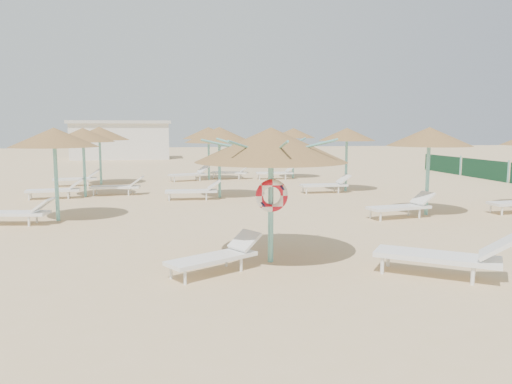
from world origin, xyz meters
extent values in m
plane|color=tan|center=(0.00, 0.00, 0.00)|extent=(120.00, 120.00, 0.00)
cylinder|color=#6DBDB4|center=(-0.29, 0.07, 1.11)|extent=(0.11, 0.11, 2.22)
cone|color=olive|center=(-0.29, 0.07, 2.32)|extent=(2.96, 2.96, 0.67)
cylinder|color=#6DBDB4|center=(-0.29, 0.07, 2.07)|extent=(0.20, 0.20, 0.12)
cylinder|color=#6DBDB4|center=(0.39, 0.07, 2.27)|extent=(1.34, 0.04, 0.34)
cylinder|color=#6DBDB4|center=(0.19, 0.56, 2.27)|extent=(0.98, 0.98, 0.34)
cylinder|color=#6DBDB4|center=(-0.29, 0.76, 2.27)|extent=(0.04, 1.34, 0.34)
cylinder|color=#6DBDB4|center=(-0.77, 0.56, 2.27)|extent=(0.98, 0.98, 0.34)
cylinder|color=#6DBDB4|center=(-0.97, 0.07, 2.27)|extent=(1.34, 0.04, 0.34)
cylinder|color=#6DBDB4|center=(-0.77, -0.41, 2.27)|extent=(0.98, 0.98, 0.34)
cylinder|color=#6DBDB4|center=(-0.29, -0.61, 2.27)|extent=(0.04, 1.34, 0.34)
cylinder|color=#6DBDB4|center=(0.19, -0.41, 2.27)|extent=(0.98, 0.98, 0.34)
torus|color=red|center=(-0.29, -0.03, 1.34)|extent=(0.64, 0.15, 0.64)
cylinder|color=white|center=(-2.02, -1.11, 0.13)|extent=(0.05, 0.05, 0.25)
cylinder|color=white|center=(-2.25, -0.72, 0.13)|extent=(0.05, 0.05, 0.25)
cylinder|color=white|center=(-0.96, -0.48, 0.13)|extent=(0.05, 0.05, 0.25)
cylinder|color=white|center=(-1.19, -0.09, 0.13)|extent=(0.05, 0.05, 0.25)
cube|color=white|center=(-1.51, -0.54, 0.29)|extent=(1.77, 1.36, 0.07)
cube|color=white|center=(-0.84, -0.15, 0.51)|extent=(0.66, 0.69, 0.33)
cylinder|color=white|center=(1.54, -1.10, 0.16)|extent=(0.07, 0.07, 0.31)
cylinder|color=white|center=(1.87, -0.65, 0.16)|extent=(0.07, 0.07, 0.31)
cylinder|color=white|center=(2.77, -1.98, 0.16)|extent=(0.07, 0.07, 0.31)
cylinder|color=white|center=(3.10, -1.53, 0.16)|extent=(0.07, 0.07, 0.31)
cube|color=white|center=(2.43, -1.40, 0.36)|extent=(2.14, 1.80, 0.09)
cube|color=white|center=(3.21, -1.95, 0.63)|extent=(0.83, 0.86, 0.41)
cylinder|color=#6DBDB4|center=(-5.37, 5.48, 1.15)|extent=(0.11, 0.11, 2.30)
cone|color=olive|center=(-5.37, 5.48, 2.38)|extent=(2.42, 2.42, 0.54)
cylinder|color=#6DBDB4|center=(-5.37, 5.48, 2.15)|extent=(0.20, 0.20, 0.12)
cylinder|color=white|center=(-5.97, 4.73, 0.14)|extent=(0.06, 0.06, 0.28)
cylinder|color=white|center=(-5.88, 5.23, 0.14)|extent=(0.06, 0.06, 0.28)
cube|color=white|center=(-6.47, 5.08, 0.32)|extent=(1.98, 0.94, 0.08)
cube|color=white|center=(-5.63, 4.93, 0.56)|extent=(0.58, 0.67, 0.36)
cylinder|color=#6DBDB4|center=(-5.38, 10.61, 1.15)|extent=(0.11, 0.11, 2.30)
cone|color=olive|center=(-5.38, 10.61, 2.38)|extent=(2.36, 2.36, 0.53)
cylinder|color=#6DBDB4|center=(-5.38, 10.61, 2.15)|extent=(0.20, 0.20, 0.12)
cylinder|color=white|center=(-7.25, 9.88, 0.14)|extent=(0.06, 0.06, 0.28)
cylinder|color=white|center=(-7.30, 10.38, 0.14)|extent=(0.06, 0.06, 0.28)
cylinder|color=white|center=(-5.91, 10.02, 0.14)|extent=(0.06, 0.06, 0.28)
cylinder|color=white|center=(-5.96, 10.51, 0.14)|extent=(0.06, 0.06, 0.28)
cube|color=white|center=(-6.48, 10.21, 0.32)|extent=(1.95, 0.81, 0.08)
cube|color=white|center=(-5.64, 10.30, 0.56)|extent=(0.54, 0.65, 0.36)
cylinder|color=white|center=(-5.10, 10.74, 0.14)|extent=(0.06, 0.06, 0.28)
cylinder|color=white|center=(-5.05, 11.24, 0.14)|extent=(0.06, 0.06, 0.28)
cylinder|color=white|center=(-3.76, 10.60, 0.14)|extent=(0.06, 0.06, 0.28)
cylinder|color=white|center=(-3.71, 11.10, 0.14)|extent=(0.06, 0.06, 0.28)
cube|color=white|center=(-4.28, 10.91, 0.32)|extent=(1.95, 0.81, 0.08)
cube|color=white|center=(-3.44, 10.82, 0.56)|extent=(0.54, 0.65, 0.36)
cylinder|color=#6DBDB4|center=(-5.31, 14.83, 1.15)|extent=(0.11, 0.11, 2.30)
cone|color=olive|center=(-5.31, 14.83, 2.39)|extent=(2.74, 2.74, 0.62)
cylinder|color=#6DBDB4|center=(-5.31, 14.83, 2.15)|extent=(0.20, 0.20, 0.12)
cylinder|color=white|center=(-7.16, 14.06, 0.14)|extent=(0.06, 0.06, 0.28)
cylinder|color=white|center=(-7.23, 14.56, 0.14)|extent=(0.06, 0.06, 0.28)
cylinder|color=white|center=(-5.83, 14.26, 0.14)|extent=(0.06, 0.06, 0.28)
cylinder|color=white|center=(-5.90, 14.76, 0.14)|extent=(0.06, 0.06, 0.28)
cube|color=white|center=(-6.41, 14.43, 0.32)|extent=(1.97, 0.89, 0.08)
cube|color=white|center=(-5.57, 14.55, 0.56)|extent=(0.57, 0.66, 0.36)
cylinder|color=#6DBDB4|center=(-0.29, 9.45, 1.15)|extent=(0.11, 0.11, 2.30)
cone|color=olive|center=(-0.29, 9.45, 2.39)|extent=(2.60, 2.60, 0.59)
cylinder|color=#6DBDB4|center=(-0.29, 9.45, 2.15)|extent=(0.20, 0.20, 0.12)
cylinder|color=white|center=(-2.20, 8.84, 0.14)|extent=(0.06, 0.06, 0.28)
cylinder|color=white|center=(-2.18, 9.34, 0.14)|extent=(0.06, 0.06, 0.28)
cylinder|color=white|center=(-0.86, 8.77, 0.14)|extent=(0.06, 0.06, 0.28)
cylinder|color=white|center=(-0.83, 9.27, 0.14)|extent=(0.06, 0.06, 0.28)
cube|color=white|center=(-1.39, 9.05, 0.32)|extent=(1.93, 0.72, 0.08)
cube|color=white|center=(-0.54, 9.00, 0.56)|extent=(0.52, 0.62, 0.36)
cylinder|color=#6DBDB4|center=(-0.13, 16.10, 1.15)|extent=(0.11, 0.11, 2.30)
cone|color=olive|center=(-0.13, 16.10, 2.39)|extent=(2.63, 2.63, 0.59)
cylinder|color=#6DBDB4|center=(-0.13, 16.10, 2.15)|extent=(0.20, 0.20, 0.12)
cylinder|color=white|center=(-1.90, 15.19, 0.14)|extent=(0.06, 0.06, 0.28)
cylinder|color=white|center=(-2.07, 15.66, 0.14)|extent=(0.06, 0.06, 0.28)
cylinder|color=white|center=(-0.63, 15.65, 0.14)|extent=(0.06, 0.06, 0.28)
cylinder|color=white|center=(-0.80, 16.12, 0.14)|extent=(0.06, 0.06, 0.28)
cube|color=white|center=(-1.23, 15.70, 0.32)|extent=(2.00, 1.23, 0.08)
cube|color=white|center=(-0.43, 15.99, 0.56)|extent=(0.66, 0.73, 0.36)
cylinder|color=white|center=(0.13, 16.43, 0.14)|extent=(0.06, 0.06, 0.28)
cylinder|color=white|center=(0.30, 16.90, 0.14)|extent=(0.06, 0.06, 0.28)
cylinder|color=white|center=(1.40, 15.98, 0.14)|extent=(0.06, 0.06, 0.28)
cylinder|color=white|center=(1.57, 16.45, 0.14)|extent=(0.06, 0.06, 0.28)
cube|color=white|center=(0.97, 16.40, 0.32)|extent=(2.00, 1.23, 0.08)
cube|color=white|center=(1.77, 16.11, 0.56)|extent=(0.66, 0.73, 0.36)
cylinder|color=#6DBDB4|center=(5.52, 4.52, 1.15)|extent=(0.11, 0.11, 2.30)
cone|color=olive|center=(5.52, 4.52, 2.39)|extent=(2.52, 2.52, 0.57)
cylinder|color=#6DBDB4|center=(5.52, 4.52, 2.15)|extent=(0.20, 0.20, 0.12)
cylinder|color=white|center=(3.68, 3.73, 0.14)|extent=(0.06, 0.06, 0.28)
cylinder|color=white|center=(3.59, 4.22, 0.14)|extent=(0.06, 0.06, 0.28)
cylinder|color=white|center=(5.01, 3.98, 0.14)|extent=(0.06, 0.06, 0.28)
cylinder|color=white|center=(4.92, 4.47, 0.14)|extent=(0.06, 0.06, 0.28)
cube|color=white|center=(4.42, 4.12, 0.32)|extent=(1.98, 0.96, 0.08)
cube|color=white|center=(5.26, 4.28, 0.56)|extent=(0.59, 0.68, 0.36)
cylinder|color=#6DBDB4|center=(5.14, 10.45, 1.15)|extent=(0.11, 0.11, 2.30)
cone|color=olive|center=(5.14, 10.45, 2.38)|extent=(2.35, 2.35, 0.53)
cylinder|color=#6DBDB4|center=(5.14, 10.45, 2.15)|extent=(0.20, 0.20, 0.12)
cylinder|color=white|center=(3.24, 9.79, 0.14)|extent=(0.06, 0.06, 0.28)
cylinder|color=white|center=(3.24, 10.29, 0.14)|extent=(0.06, 0.06, 0.28)
cylinder|color=white|center=(4.59, 9.80, 0.14)|extent=(0.06, 0.06, 0.28)
cylinder|color=white|center=(4.59, 10.30, 0.14)|extent=(0.06, 0.06, 0.28)
cube|color=white|center=(4.04, 10.05, 0.32)|extent=(1.90, 0.62, 0.08)
cube|color=white|center=(4.89, 10.05, 0.56)|extent=(0.49, 0.60, 0.36)
cylinder|color=#6DBDB4|center=(4.34, 16.21, 1.15)|extent=(0.11, 0.11, 2.30)
cone|color=olive|center=(4.34, 16.21, 2.38)|extent=(2.29, 2.29, 0.52)
cylinder|color=#6DBDB4|center=(4.34, 16.21, 2.15)|extent=(0.20, 0.20, 0.12)
cylinder|color=white|center=(2.42, 15.64, 0.14)|extent=(0.06, 0.06, 0.28)
cylinder|color=white|center=(2.46, 16.13, 0.14)|extent=(0.06, 0.06, 0.28)
cylinder|color=white|center=(3.76, 15.51, 0.14)|extent=(0.06, 0.06, 0.28)
cylinder|color=white|center=(3.81, 16.01, 0.14)|extent=(0.06, 0.06, 0.28)
cube|color=white|center=(3.24, 15.81, 0.32)|extent=(1.95, 0.79, 0.08)
cube|color=white|center=(4.09, 15.74, 0.56)|extent=(0.54, 0.64, 0.36)
cylinder|color=white|center=(7.71, 3.97, 0.14)|extent=(0.06, 0.06, 0.28)
cylinder|color=white|center=(7.68, 4.47, 0.14)|extent=(0.06, 0.06, 0.28)
cube|color=silver|center=(-6.00, 35.00, 1.50)|extent=(8.00, 4.00, 3.00)
cube|color=beige|center=(-6.00, 35.00, 3.12)|extent=(8.40, 4.40, 0.25)
cube|color=#164430|center=(14.00, 14.00, 0.50)|extent=(0.08, 3.80, 1.00)
cylinder|color=#6DBDB4|center=(14.00, 12.10, 0.55)|extent=(0.08, 0.08, 1.10)
cube|color=#164430|center=(14.00, 18.00, 0.50)|extent=(0.08, 3.80, 1.00)
cylinder|color=#6DBDB4|center=(14.00, 16.10, 0.55)|extent=(0.08, 0.08, 1.10)
camera|label=1|loc=(-2.29, -9.37, 2.64)|focal=35.00mm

